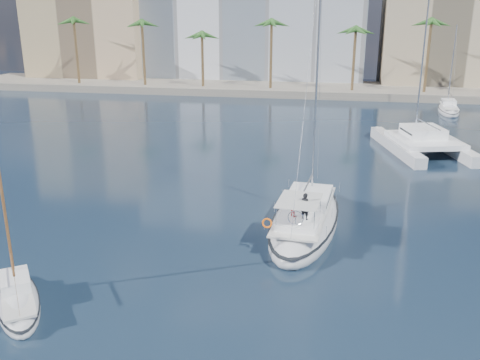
# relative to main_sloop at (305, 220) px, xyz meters

# --- Properties ---
(ground) EXTENTS (160.00, 160.00, 0.00)m
(ground) POSITION_rel_main_sloop_xyz_m (-2.95, -2.84, -0.57)
(ground) COLOR black
(ground) RESTS_ON ground
(quay) EXTENTS (120.00, 14.00, 1.20)m
(quay) POSITION_rel_main_sloop_xyz_m (-2.95, 58.16, 0.03)
(quay) COLOR gray
(quay) RESTS_ON ground
(building_modern) EXTENTS (42.00, 16.00, 28.00)m
(building_modern) POSITION_rel_main_sloop_xyz_m (-14.95, 70.16, 13.43)
(building_modern) COLOR white
(building_modern) RESTS_ON ground
(building_tan_left) EXTENTS (22.00, 14.00, 22.00)m
(building_tan_left) POSITION_rel_main_sloop_xyz_m (-44.95, 66.16, 10.43)
(building_tan_left) COLOR tan
(building_tan_left) RESTS_ON ground
(building_beige) EXTENTS (20.00, 14.00, 20.00)m
(building_beige) POSITION_rel_main_sloop_xyz_m (19.05, 67.16, 9.43)
(building_beige) COLOR tan
(building_beige) RESTS_ON ground
(palm_left) EXTENTS (3.60, 3.60, 12.30)m
(palm_left) POSITION_rel_main_sloop_xyz_m (-36.95, 54.16, 9.71)
(palm_left) COLOR brown
(palm_left) RESTS_ON ground
(palm_centre) EXTENTS (3.60, 3.60, 12.30)m
(palm_centre) POSITION_rel_main_sloop_xyz_m (-2.95, 54.16, 9.71)
(palm_centre) COLOR brown
(palm_centre) RESTS_ON ground
(main_sloop) EXTENTS (5.39, 13.54, 19.61)m
(main_sloop) POSITION_rel_main_sloop_xyz_m (0.00, 0.00, 0.00)
(main_sloop) COLOR silver
(main_sloop) RESTS_ON ground
(small_sloop) EXTENTS (5.39, 6.43, 9.28)m
(small_sloop) POSITION_rel_main_sloop_xyz_m (-13.36, -12.31, -0.20)
(small_sloop) COLOR silver
(small_sloop) RESTS_ON ground
(catamaran) EXTENTS (9.54, 14.23, 18.86)m
(catamaran) POSITION_rel_main_sloop_xyz_m (10.49, 21.93, 0.60)
(catamaran) COLOR silver
(catamaran) RESTS_ON ground
(seagull) EXTENTS (1.05, 0.45, 0.19)m
(seagull) POSITION_rel_main_sloop_xyz_m (-1.61, 2.74, 0.04)
(seagull) COLOR silver
(seagull) RESTS_ON ground
(moored_yacht_a) EXTENTS (3.37, 9.52, 11.90)m
(moored_yacht_a) POSITION_rel_main_sloop_xyz_m (17.05, 44.16, -0.57)
(moored_yacht_a) COLOR silver
(moored_yacht_a) RESTS_ON ground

